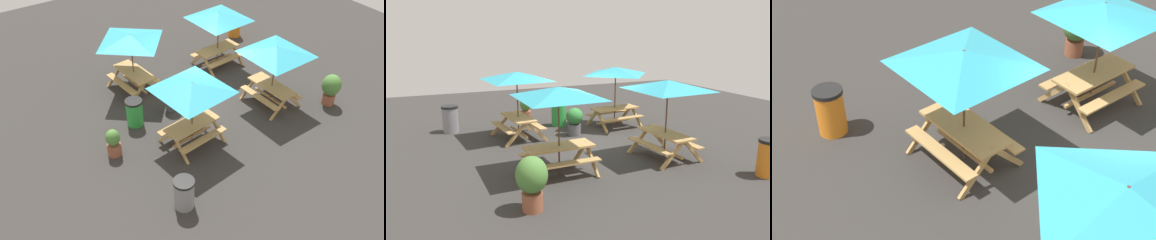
{
  "view_description": "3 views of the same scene",
  "coord_description": "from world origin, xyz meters",
  "views": [
    {
      "loc": [
        7.7,
        10.44,
        9.2
      ],
      "look_at": [
        1.71,
        1.79,
        0.9
      ],
      "focal_mm": 40.0,
      "sensor_mm": 36.0,
      "label": 1
    },
    {
      "loc": [
        -10.54,
        4.79,
        3.74
      ],
      "look_at": [
        -0.05,
        0.31,
        0.9
      ],
      "focal_mm": 35.0,
      "sensor_mm": 36.0,
      "label": 2
    },
    {
      "loc": [
        4.26,
        -6.09,
        6.5
      ],
      "look_at": [
        -1.93,
        -1.65,
        0.9
      ],
      "focal_mm": 50.0,
      "sensor_mm": 36.0,
      "label": 3
    }
  ],
  "objects": [
    {
      "name": "potted_plant_1",
      "position": [
        4.05,
        0.9,
        0.48
      ],
      "size": [
        0.44,
        0.44,
        0.96
      ],
      "color": "#935138",
      "rests_on": "ground"
    },
    {
      "name": "ground_plane",
      "position": [
        0.0,
        0.0,
        0.0
      ],
      "size": [
        24.0,
        24.0,
        0.0
      ],
      "primitive_type": "plane",
      "color": "#33302D",
      "rests_on": "ground"
    },
    {
      "name": "picnic_table_0",
      "position": [
        1.71,
        1.79,
        1.99
      ],
      "size": [
        2.81,
        2.81,
        2.34
      ],
      "rotation": [
        0.0,
        0.0,
        0.11
      ],
      "color": "tan",
      "rests_on": "ground"
    },
    {
      "name": "trash_bin_gray",
      "position": [
        3.42,
        3.88,
        0.49
      ],
      "size": [
        0.59,
        0.59,
        0.98
      ],
      "color": "gray",
      "rests_on": "ground"
    },
    {
      "name": "potted_plant_0",
      "position": [
        1.28,
        -0.12,
        0.56
      ],
      "size": [
        0.6,
        0.6,
        0.99
      ],
      "color": "#59595B",
      "rests_on": "ground"
    },
    {
      "name": "picnic_table_3",
      "position": [
        1.75,
        -1.98,
        1.99
      ],
      "size": [
        2.17,
        2.17,
        2.34
      ],
      "rotation": [
        0.0,
        0.0,
        1.66
      ],
      "color": "tan",
      "rests_on": "ground"
    },
    {
      "name": "picnic_table_1",
      "position": [
        -1.93,
        -1.65,
        1.99
      ],
      "size": [
        2.82,
        2.82,
        2.34
      ],
      "rotation": [
        0.0,
        0.0,
        0.06
      ],
      "color": "tan",
      "rests_on": "ground"
    },
    {
      "name": "potted_plant_2",
      "position": [
        -3.58,
        2.85,
        0.69
      ],
      "size": [
        0.67,
        0.67,
        1.19
      ],
      "color": "#935138",
      "rests_on": "ground"
    },
    {
      "name": "trash_bin_orange",
      "position": [
        -4.14,
        -3.26,
        0.49
      ],
      "size": [
        0.59,
        0.59,
        0.98
      ],
      "color": "orange",
      "rests_on": "ground"
    },
    {
      "name": "picnic_table_2",
      "position": [
        -1.86,
        1.62,
        1.99
      ],
      "size": [
        2.83,
        2.83,
        2.34
      ],
      "rotation": [
        0.0,
        0.0,
        1.6
      ],
      "color": "tan",
      "rests_on": "ground"
    },
    {
      "name": "trash_bin_green",
      "position": [
        2.78,
        -0.08,
        0.49
      ],
      "size": [
        0.59,
        0.59,
        0.98
      ],
      "color": "green",
      "rests_on": "ground"
    }
  ]
}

